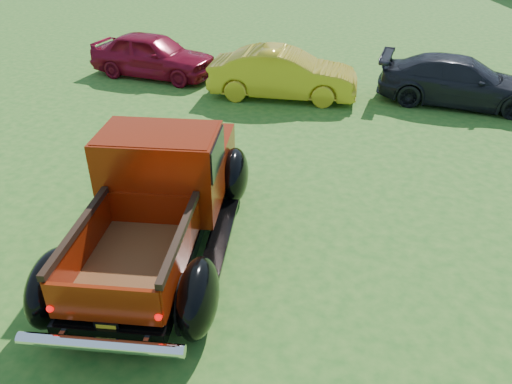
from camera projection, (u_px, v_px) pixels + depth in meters
ground at (235, 244)px, 9.01m from camera, size 120.00×120.00×0.00m
pickup_truck at (163, 189)px, 8.76m from camera, size 3.80×5.91×2.07m
show_car_red at (153, 55)px, 16.99m from camera, size 4.34×1.75×1.48m
show_car_yellow at (283, 74)px, 15.19m from camera, size 4.70×2.40×1.48m
show_car_grey at (460, 81)px, 14.74m from camera, size 4.80×2.10×1.37m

